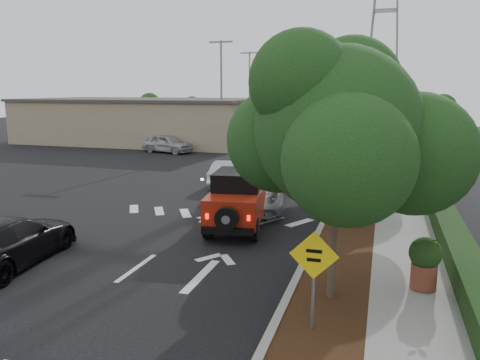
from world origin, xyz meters
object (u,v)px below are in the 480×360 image
at_px(silver_suv_ahead, 249,189).
at_px(speed_hump_sign, 314,268).
at_px(black_suv_oncoming, 7,241).
at_px(red_jeep, 238,199).

bearing_deg(silver_suv_ahead, speed_hump_sign, -83.78).
bearing_deg(black_suv_oncoming, silver_suv_ahead, -125.68).
xyz_separation_m(silver_suv_ahead, speed_hump_sign, (4.29, -10.08, 0.68)).
bearing_deg(red_jeep, silver_suv_ahead, 91.15).
xyz_separation_m(red_jeep, speed_hump_sign, (3.80, -6.98, 0.42)).
bearing_deg(black_suv_oncoming, speed_hump_sign, 164.63).
distance_m(silver_suv_ahead, black_suv_oncoming, 9.94).
height_order(red_jeep, silver_suv_ahead, red_jeep).
height_order(silver_suv_ahead, speed_hump_sign, speed_hump_sign).
relative_size(silver_suv_ahead, speed_hump_sign, 2.71).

